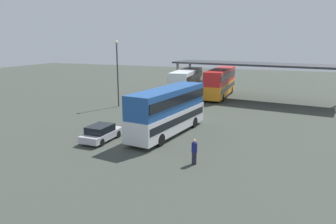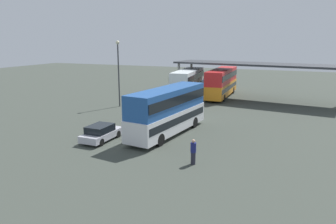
{
  "view_description": "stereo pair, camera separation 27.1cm",
  "coord_description": "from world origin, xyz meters",
  "views": [
    {
      "loc": [
        11.42,
        -21.94,
        8.15
      ],
      "look_at": [
        1.47,
        3.09,
        2.0
      ],
      "focal_mm": 33.86,
      "sensor_mm": 36.0,
      "label": 1
    },
    {
      "loc": [
        11.68,
        -21.84,
        8.15
      ],
      "look_at": [
        1.47,
        3.09,
        2.0
      ],
      "focal_mm": 33.86,
      "sensor_mm": 36.0,
      "label": 2
    }
  ],
  "objects": [
    {
      "name": "ground_plane",
      "position": [
        0.0,
        0.0,
        0.0
      ],
      "size": [
        140.0,
        140.0,
        0.0
      ],
      "primitive_type": "plane",
      "color": "#3B413A"
    },
    {
      "name": "double_decker_main",
      "position": [
        1.47,
        3.11,
        2.24
      ],
      "size": [
        3.76,
        10.29,
        4.08
      ],
      "rotation": [
        0.0,
        0.0,
        1.43
      ],
      "color": "silver",
      "rests_on": "ground_plane"
    },
    {
      "name": "parked_hatchback",
      "position": [
        -2.94,
        -0.72,
        0.67
      ],
      "size": [
        1.84,
        3.98,
        1.35
      ],
      "rotation": [
        0.0,
        0.0,
        1.55
      ],
      "color": "#B8B7C3",
      "rests_on": "ground_plane"
    },
    {
      "name": "double_decker_mid_row",
      "position": [
        1.52,
        23.57,
        2.22
      ],
      "size": [
        2.67,
        11.49,
        4.03
      ],
      "rotation": [
        0.0,
        0.0,
        1.59
      ],
      "color": "orange",
      "rests_on": "ground_plane"
    },
    {
      "name": "pedestrian_waiting",
      "position": [
        5.67,
        -2.74,
        0.87
      ],
      "size": [
        0.38,
        0.38,
        1.74
      ],
      "rotation": [
        0.0,
        0.0,
        5.58
      ],
      "color": "#262633",
      "rests_on": "ground_plane"
    },
    {
      "name": "lamppost_tall",
      "position": [
        -8.67,
        11.86,
        5.05
      ],
      "size": [
        0.44,
        0.44,
        8.06
      ],
      "color": "#33353A",
      "rests_on": "ground_plane"
    },
    {
      "name": "depot_canopy",
      "position": [
        6.35,
        22.63,
        4.75
      ],
      "size": [
        23.14,
        8.4,
        5.07
      ],
      "rotation": [
        0.0,
        0.0,
        -0.13
      ],
      "color": "#33353A",
      "rests_on": "ground_plane"
    },
    {
      "name": "double_decker_near_canopy",
      "position": [
        -2.65,
        20.64,
        2.21
      ],
      "size": [
        3.43,
        10.84,
        4.02
      ],
      "rotation": [
        0.0,
        0.0,
        1.66
      ],
      "color": "navy",
      "rests_on": "ground_plane"
    }
  ]
}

